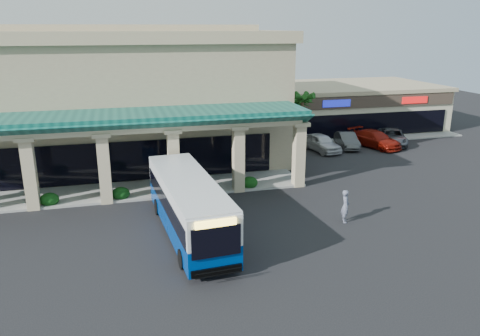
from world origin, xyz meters
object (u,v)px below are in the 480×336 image
object	(u,v)px
transit_bus	(189,207)
pedestrian	(345,206)
car_silver	(321,143)
car_red	(375,139)
car_gray	(392,137)
car_white	(347,140)

from	to	relation	value
transit_bus	pedestrian	bearing A→B (deg)	-8.63
transit_bus	car_silver	distance (m)	21.14
car_red	car_gray	bearing A→B (deg)	-4.52
car_red	car_gray	size ratio (longest dim) A/B	1.01
transit_bus	car_gray	distance (m)	27.63
car_white	car_gray	distance (m)	4.97
car_red	car_white	bearing A→B (deg)	149.49
pedestrian	car_white	world-z (taller)	pedestrian
pedestrian	car_gray	world-z (taller)	pedestrian
car_silver	pedestrian	bearing A→B (deg)	-119.34
transit_bus	car_silver	size ratio (longest dim) A/B	2.43
car_white	car_gray	world-z (taller)	car_gray
car_red	pedestrian	bearing A→B (deg)	-145.12
pedestrian	car_gray	xyz separation A→B (m)	(13.44, 16.47, -0.24)
car_gray	car_white	bearing A→B (deg)	-153.85
car_silver	car_red	distance (m)	5.65
transit_bus	car_white	xyz separation A→B (m)	(17.71, 15.66, -0.88)
car_red	car_silver	bearing A→B (deg)	160.62
transit_bus	pedestrian	world-z (taller)	transit_bus
car_white	car_red	size ratio (longest dim) A/B	0.80
car_silver	car_red	world-z (taller)	car_silver
pedestrian	car_silver	world-z (taller)	pedestrian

